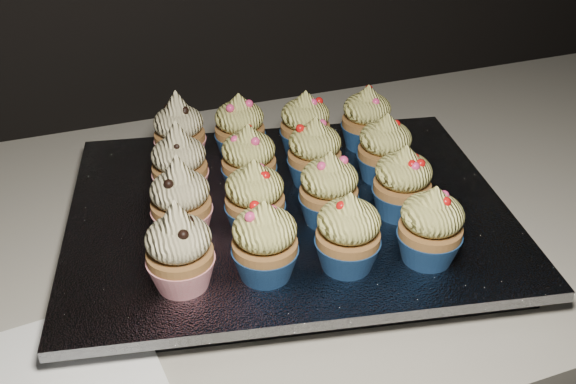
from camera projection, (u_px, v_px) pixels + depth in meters
name	position (u px, v px, depth m)	size (l,w,h in m)	color
worktop	(282.00, 224.00, 0.78)	(2.44, 0.64, 0.04)	beige
baking_tray	(288.00, 221.00, 0.73)	(0.44, 0.34, 0.02)	black
foil_lining	(288.00, 209.00, 0.72)	(0.48, 0.37, 0.01)	silver
cupcake_0	(180.00, 250.00, 0.58)	(0.06, 0.06, 0.10)	red
cupcake_1	(265.00, 243.00, 0.59)	(0.06, 0.06, 0.08)	navy
cupcake_2	(348.00, 234.00, 0.60)	(0.06, 0.06, 0.08)	navy
cupcake_3	(431.00, 227.00, 0.61)	(0.06, 0.06, 0.08)	navy
cupcake_4	(181.00, 201.00, 0.65)	(0.06, 0.06, 0.10)	red
cupcake_5	(255.00, 199.00, 0.65)	(0.06, 0.06, 0.08)	navy
cupcake_6	(329.00, 190.00, 0.67)	(0.06, 0.06, 0.08)	navy
cupcake_7	(402.00, 184.00, 0.68)	(0.06, 0.06, 0.08)	navy
cupcake_8	(180.00, 165.00, 0.71)	(0.06, 0.06, 0.10)	red
cupcake_9	(249.00, 161.00, 0.72)	(0.06, 0.06, 0.08)	navy
cupcake_10	(315.00, 154.00, 0.73)	(0.06, 0.06, 0.08)	navy
cupcake_11	(384.00, 150.00, 0.74)	(0.06, 0.06, 0.08)	navy
cupcake_12	(179.00, 132.00, 0.78)	(0.06, 0.06, 0.10)	red
cupcake_13	(240.00, 128.00, 0.79)	(0.06, 0.06, 0.08)	navy
cupcake_14	(305.00, 125.00, 0.79)	(0.06, 0.06, 0.08)	navy
cupcake_15	(366.00, 119.00, 0.81)	(0.06, 0.06, 0.08)	navy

